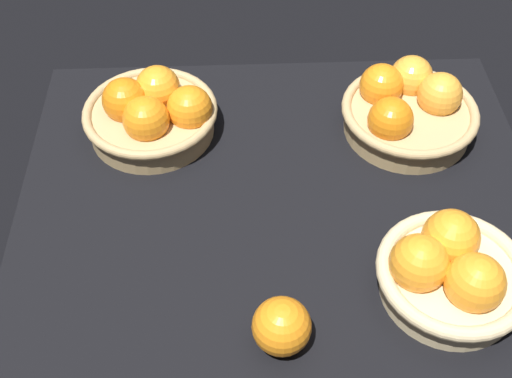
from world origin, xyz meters
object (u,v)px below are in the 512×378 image
loose_orange_front_gap (282,326)px  basket_near_left (407,109)px  basket_far_left (450,272)px  basket_near_right (153,113)px

loose_orange_front_gap → basket_near_left: bearing=-120.8°
basket_near_left → loose_orange_front_gap: 48.16cm
basket_far_left → basket_near_right: (43.11, -34.97, -0.20)cm
basket_far_left → basket_near_left: size_ratio=0.91×
basket_near_right → loose_orange_front_gap: (-19.40, 42.11, -0.41)cm
basket_near_left → basket_near_right: 44.05cm
basket_far_left → basket_near_left: 34.25cm
basket_far_left → loose_orange_front_gap: bearing=16.7°
basket_far_left → basket_near_left: (-0.93, -34.24, -0.30)cm
basket_far_left → loose_orange_front_gap: (23.71, 7.13, -0.61)cm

